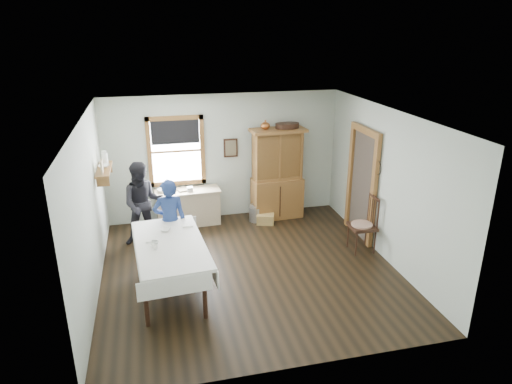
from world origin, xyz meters
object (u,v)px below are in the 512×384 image
pail (256,214)px  wicker_basket (265,219)px  dining_table (172,266)px  figure_dark (144,207)px  work_counter (188,207)px  spindle_chair (362,224)px  china_hutch (277,174)px  woman_blue (170,225)px

pail → wicker_basket: 0.26m
dining_table → figure_dark: 1.89m
work_counter → figure_dark: size_ratio=0.89×
pail → dining_table: bearing=-129.5°
spindle_chair → figure_dark: (-3.94, 1.27, 0.21)m
china_hutch → pail: bearing=-169.2°
woman_blue → wicker_basket: bearing=-148.3°
china_hutch → spindle_chair: 2.27m
dining_table → wicker_basket: (2.10, 2.14, -0.30)m
spindle_chair → figure_dark: size_ratio=0.72×
figure_dark → wicker_basket: bearing=6.9°
work_counter → figure_dark: (-0.90, -0.69, 0.37)m
china_hutch → woman_blue: size_ratio=1.36×
china_hutch → figure_dark: bearing=-170.4°
china_hutch → spindle_chair: china_hutch is taller
work_counter → figure_dark: bearing=-145.0°
china_hutch → woman_blue: 2.87m
work_counter → figure_dark: 1.19m
spindle_chair → woman_blue: 3.52m
figure_dark → pail: bearing=12.2°
spindle_chair → woman_blue: bearing=176.1°
dining_table → work_counter: bearing=78.7°
woman_blue → figure_dark: bearing=-62.5°
woman_blue → figure_dark: figure_dark is taller
figure_dark → china_hutch: bearing=12.4°
work_counter → china_hutch: size_ratio=0.68×
pail → figure_dark: (-2.34, -0.53, 0.60)m
spindle_chair → figure_dark: bearing=164.4°
spindle_chair → work_counter: bearing=149.4°
china_hutch → figure_dark: size_ratio=1.31×
work_counter → wicker_basket: work_counter is taller
pail → spindle_chair: bearing=-48.3°
dining_table → woman_blue: (0.05, 0.92, 0.32)m
spindle_chair → woman_blue: woman_blue is taller
wicker_basket → dining_table: bearing=-134.3°
spindle_chair → wicker_basket: 2.21m
figure_dark → work_counter: bearing=36.8°
wicker_basket → woman_blue: 2.46m
china_hutch → wicker_basket: size_ratio=5.49×
dining_table → pail: (1.94, 2.35, -0.25)m
dining_table → china_hutch: bearing=45.4°
wicker_basket → woman_blue: woman_blue is taller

